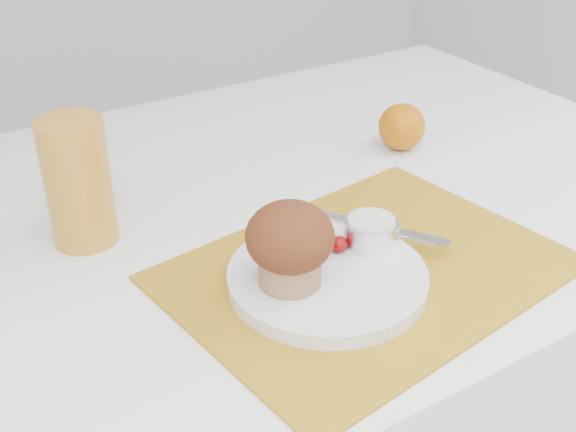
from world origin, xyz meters
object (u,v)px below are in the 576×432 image
table (284,397)px  orange (402,127)px  plate (327,278)px  juice_glass (78,182)px  muffin (290,243)px

table → orange: bearing=6.6°
plate → table: bearing=70.8°
table → orange: size_ratio=17.22×
table → juice_glass: juice_glass is taller
table → juice_glass: 0.52m
plate → muffin: size_ratio=2.36×
table → orange: 0.47m
plate → juice_glass: size_ratio=1.41×
plate → muffin: (-0.04, 0.01, 0.06)m
table → juice_glass: (-0.26, 0.03, 0.45)m
orange → juice_glass: size_ratio=0.45×
table → muffin: 0.50m
table → plate: plate is taller
table → muffin: size_ratio=13.08×
table → plate: 0.45m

